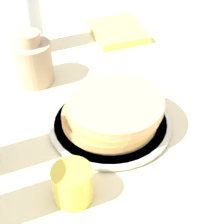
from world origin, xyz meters
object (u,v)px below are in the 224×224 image
Objects in this scene: juice_glass at (73,184)px; water_bottle_far at (28,18)px; plate at (112,125)px; cream_jug at (33,61)px; pancake_stack at (113,112)px.

water_bottle_far is at bearing -21.10° from juice_glass.
plate is 0.24m from cream_jug.
juice_glass is 0.48m from water_bottle_far.
water_bottle_far reaches higher than plate.
water_bottle_far is (0.35, -0.02, 0.05)m from pancake_stack.
water_bottle_far reaches higher than juice_glass.
pancake_stack is 0.17m from juice_glass.
water_bottle_far reaches higher than cream_jug.
plate is 0.18m from juice_glass.
cream_jug is at bearing 9.53° from pancake_stack.
water_bottle_far is at bearing -26.46° from cream_jug.
pancake_stack is 2.97× the size of juice_glass.
pancake_stack reaches higher than juice_glass.
plate is at bearing -58.88° from juice_glass.
juice_glass is 0.53× the size of cream_jug.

